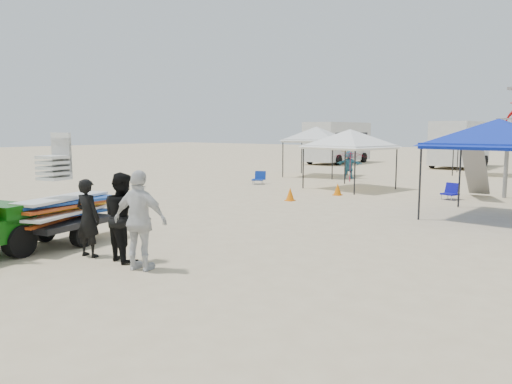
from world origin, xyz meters
The scene contains 18 objects.
ground centered at (0.00, 0.00, 0.00)m, with size 140.00×140.00×0.00m, color beige.
surf_trailer centered at (-3.43, 0.62, 0.93)m, with size 1.84×2.81×2.29m.
man_left centered at (-1.91, 0.32, 0.83)m, with size 0.61×0.40×1.66m, color black.
man_mid centered at (-1.06, 0.57, 0.91)m, with size 0.89×0.69×1.83m, color black.
man_right centered at (-0.21, 0.32, 0.96)m, with size 1.13×0.47×1.93m, color silver.
canopy_blue centered at (3.85, 10.41, 2.86)m, with size 3.66×3.66×3.41m.
canopy_white_a centered at (-3.19, 14.77, 2.55)m, with size 3.70×3.70×3.10m.
canopy_white_b centered at (-7.60, 19.22, 2.71)m, with size 3.60×3.60×3.26m.
canopy_white_c centered at (-0.30, 25.90, 2.77)m, with size 3.34×3.34×3.32m.
umbrella_a centered at (-4.60, 17.60, 0.79)m, with size 1.72×1.75×1.57m, color #B21332.
umbrella_b centered at (-6.39, 20.78, 0.87)m, with size 1.90×1.94×1.74m, color orange.
cone_near centered at (-2.51, 12.42, 0.25)m, with size 0.34×0.34×0.50m, color orange.
cone_far centered at (-3.17, 9.90, 0.25)m, with size 0.34×0.34×0.50m, color orange.
beach_chair_a centered at (-7.67, 13.88, 0.31)m, with size 0.71×0.79×0.64m.
beach_chair_b centered at (1.54, 13.98, 0.31)m, with size 0.67×0.73×0.64m.
rv_far_left centered at (-12.00, 29.99, 1.80)m, with size 2.64×6.80×3.25m.
rv_mid_left centered at (-3.00, 31.49, 1.80)m, with size 2.65×6.50×3.25m.
distant_beachgoers centered at (-1.04, 21.62, 0.77)m, with size 18.54×10.46×1.55m.
Camera 1 is at (7.21, -5.73, 2.68)m, focal length 35.00 mm.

